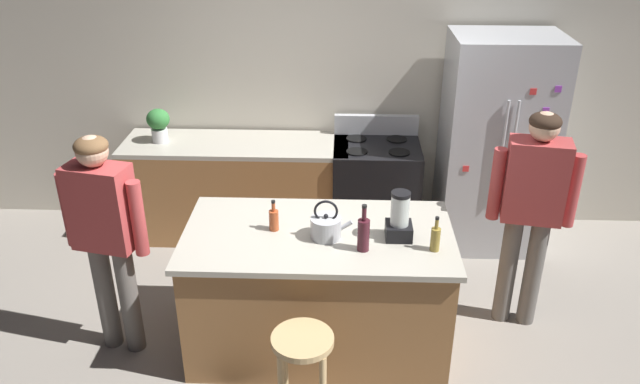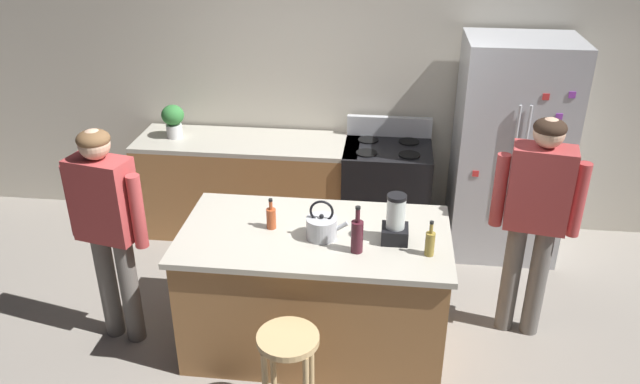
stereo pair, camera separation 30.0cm
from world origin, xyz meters
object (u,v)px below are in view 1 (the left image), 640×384
(refrigerator, at_px, (496,145))
(person_by_sink_right, at_px, (532,202))
(person_by_island_left, at_px, (105,227))
(kitchen_island, at_px, (318,289))
(stove_range, at_px, (375,191))
(bottle_wine, at_px, (363,234))
(tea_kettle, at_px, (326,227))
(bar_stool, at_px, (303,358))
(blender_appliance, at_px, (399,219))
(bottle_cooking_sauce, at_px, (274,219))
(potted_plant, at_px, (158,123))
(bottle_vinegar, at_px, (435,238))

(refrigerator, height_order, person_by_sink_right, refrigerator)
(person_by_island_left, xyz_separation_m, person_by_sink_right, (2.84, 0.41, 0.03))
(kitchen_island, xyz_separation_m, stove_range, (0.45, 1.52, 0.01))
(bottle_wine, relative_size, tea_kettle, 1.15)
(kitchen_island, height_order, refrigerator, refrigerator)
(kitchen_island, relative_size, bar_stool, 2.65)
(blender_appliance, bearing_deg, bottle_wine, -145.74)
(bar_stool, distance_m, blender_appliance, 1.07)
(bottle_cooking_sauce, bearing_deg, kitchen_island, -5.89)
(potted_plant, height_order, blender_appliance, blender_appliance)
(tea_kettle, bearing_deg, stove_range, 75.80)
(person_by_sink_right, bearing_deg, person_by_island_left, -171.82)
(bottle_vinegar, bearing_deg, blender_appliance, 145.95)
(bar_stool, xyz_separation_m, bottle_vinegar, (0.79, 0.59, 0.47))
(bottle_vinegar, bearing_deg, tea_kettle, 169.01)
(stove_range, distance_m, potted_plant, 2.01)
(blender_appliance, height_order, bottle_cooking_sauce, blender_appliance)
(person_by_island_left, relative_size, bottle_cooking_sauce, 7.41)
(potted_plant, bearing_deg, bar_stool, -58.75)
(person_by_sink_right, xyz_separation_m, bottle_cooking_sauce, (-1.75, -0.29, -0.02))
(bottle_wine, bearing_deg, kitchen_island, 145.47)
(bar_stool, bearing_deg, blender_appliance, 51.61)
(kitchen_island, distance_m, bar_stool, 0.78)
(potted_plant, distance_m, tea_kettle, 2.21)
(stove_range, bearing_deg, bar_stool, -102.53)
(person_by_island_left, distance_m, bar_stool, 1.55)
(stove_range, height_order, tea_kettle, tea_kettle)
(potted_plant, relative_size, bottle_cooking_sauce, 1.39)
(refrigerator, relative_size, person_by_sink_right, 1.14)
(stove_range, bearing_deg, bottle_cooking_sauce, -116.53)
(refrigerator, distance_m, bottle_vinegar, 1.84)
(refrigerator, bearing_deg, person_by_island_left, -150.89)
(bottle_wine, bearing_deg, person_by_sink_right, 23.94)
(bar_stool, relative_size, bottle_vinegar, 2.85)
(person_by_island_left, xyz_separation_m, tea_kettle, (1.43, 0.03, 0.02))
(person_by_sink_right, height_order, bar_stool, person_by_sink_right)
(stove_range, bearing_deg, tea_kettle, -104.20)
(person_by_island_left, distance_m, bottle_cooking_sauce, 1.09)
(potted_plant, height_order, tea_kettle, potted_plant)
(refrigerator, distance_m, person_by_sink_right, 1.18)
(potted_plant, distance_m, bottle_cooking_sauce, 1.92)
(bar_stool, xyz_separation_m, tea_kettle, (0.11, 0.72, 0.46))
(kitchen_island, xyz_separation_m, tea_kettle, (0.05, -0.05, 0.53))
(refrigerator, distance_m, bottle_wine, 2.07)
(stove_range, distance_m, tea_kettle, 1.71)
(bottle_vinegar, xyz_separation_m, bottle_wine, (-0.45, -0.01, 0.03))
(blender_appliance, xyz_separation_m, bottle_wine, (-0.23, -0.16, -0.02))
(person_by_island_left, bearing_deg, kitchen_island, 3.61)
(refrigerator, height_order, bottle_vinegar, refrigerator)
(person_by_island_left, height_order, potted_plant, person_by_island_left)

